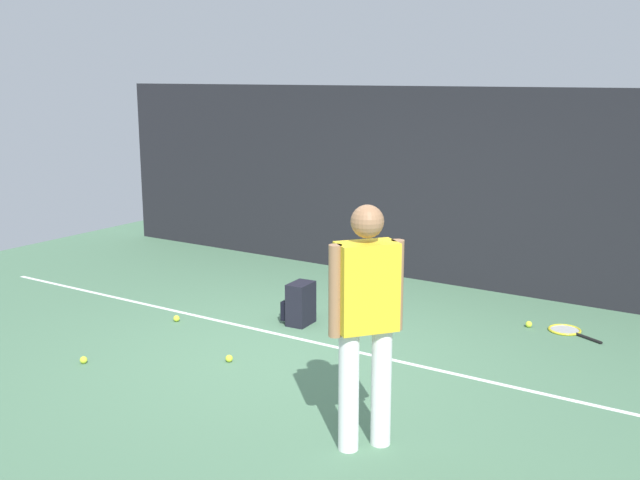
{
  "coord_description": "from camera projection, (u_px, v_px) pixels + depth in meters",
  "views": [
    {
      "loc": [
        3.8,
        -5.45,
        2.53
      ],
      "look_at": [
        0.0,
        0.4,
        1.0
      ],
      "focal_mm": 42.64,
      "sensor_mm": 36.0,
      "label": 1
    }
  ],
  "objects": [
    {
      "name": "backpack",
      "position": [
        299.0,
        304.0,
        7.81
      ],
      "size": [
        0.3,
        0.31,
        0.44
      ],
      "rotation": [
        0.0,
        0.0,
        4.79
      ],
      "color": "black",
      "rests_on": "ground"
    },
    {
      "name": "ground_plane",
      "position": [
        296.0,
        353.0,
        7.02
      ],
      "size": [
        12.0,
        12.0,
        0.0
      ],
      "primitive_type": "plane",
      "color": "#4C7556"
    },
    {
      "name": "tennis_ball_by_fence",
      "position": [
        229.0,
        358.0,
        6.8
      ],
      "size": [
        0.07,
        0.07,
        0.07
      ],
      "primitive_type": "sphere",
      "color": "#CCE033",
      "rests_on": "ground"
    },
    {
      "name": "tennis_racket",
      "position": [
        567.0,
        331.0,
        7.6
      ],
      "size": [
        0.63,
        0.43,
        0.03
      ],
      "rotation": [
        0.0,
        0.0,
        2.69
      ],
      "color": "black",
      "rests_on": "ground"
    },
    {
      "name": "tennis_ball_near_player",
      "position": [
        84.0,
        360.0,
        6.77
      ],
      "size": [
        0.07,
        0.07,
        0.07
      ],
      "primitive_type": "sphere",
      "color": "#CCE033",
      "rests_on": "ground"
    },
    {
      "name": "tennis_ball_far_left",
      "position": [
        176.0,
        318.0,
        7.92
      ],
      "size": [
        0.07,
        0.07,
        0.07
      ],
      "primitive_type": "sphere",
      "color": "#CCE033",
      "rests_on": "ground"
    },
    {
      "name": "court_line",
      "position": [
        316.0,
        343.0,
        7.29
      ],
      "size": [
        9.0,
        0.05,
        0.0
      ],
      "primitive_type": "cube",
      "color": "white",
      "rests_on": "ground"
    },
    {
      "name": "tennis_player",
      "position": [
        366.0,
        313.0,
        5.06
      ],
      "size": [
        0.42,
        0.45,
        1.7
      ],
      "rotation": [
        0.0,
        0.0,
        -2.23
      ],
      "color": "white",
      "rests_on": "ground"
    },
    {
      "name": "tennis_ball_mid_court",
      "position": [
        529.0,
        324.0,
        7.73
      ],
      "size": [
        0.07,
        0.07,
        0.07
      ],
      "primitive_type": "sphere",
      "color": "#CCE033",
      "rests_on": "ground"
    },
    {
      "name": "back_fence",
      "position": [
        436.0,
        186.0,
        9.23
      ],
      "size": [
        10.0,
        0.1,
        2.39
      ],
      "primitive_type": "cube",
      "color": "black",
      "rests_on": "ground"
    }
  ]
}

